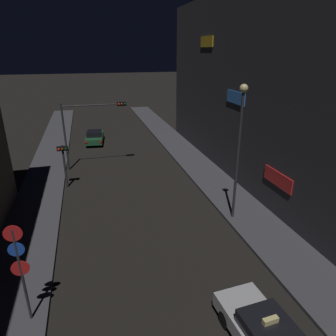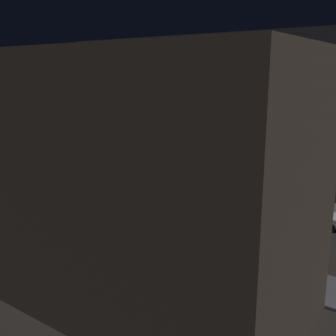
{
  "view_description": "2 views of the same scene",
  "coord_description": "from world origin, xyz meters",
  "px_view_note": "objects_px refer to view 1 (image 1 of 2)",
  "views": [
    {
      "loc": [
        -2.74,
        -0.03,
        9.91
      ],
      "look_at": [
        2.27,
        18.57,
        2.39
      ],
      "focal_mm": 32.29,
      "sensor_mm": 36.0,
      "label": 1
    },
    {
      "loc": [
        -26.31,
        -1.1,
        10.76
      ],
      "look_at": [
        0.44,
        17.9,
        3.09
      ],
      "focal_mm": 43.57,
      "sensor_mm": 36.0,
      "label": 2
    }
  ],
  "objects_px": {
    "street_lamp_near_block": "(240,136)",
    "traffic_light_overhead": "(88,121)",
    "sign_pole_left": "(20,265)",
    "traffic_light_left_kerb": "(64,157)",
    "far_car": "(95,137)",
    "taxi": "(267,336)"
  },
  "relations": [
    {
      "from": "taxi",
      "to": "street_lamp_near_block",
      "type": "distance_m",
      "value": 10.15
    },
    {
      "from": "traffic_light_overhead",
      "to": "street_lamp_near_block",
      "type": "xyz_separation_m",
      "value": [
        8.21,
        -11.44,
        1.13
      ]
    },
    {
      "from": "far_car",
      "to": "traffic_light_overhead",
      "type": "height_order",
      "value": "traffic_light_overhead"
    },
    {
      "from": "traffic_light_overhead",
      "to": "street_lamp_near_block",
      "type": "height_order",
      "value": "street_lamp_near_block"
    },
    {
      "from": "traffic_light_left_kerb",
      "to": "sign_pole_left",
      "type": "bearing_deg",
      "value": -93.82
    },
    {
      "from": "sign_pole_left",
      "to": "traffic_light_overhead",
      "type": "bearing_deg",
      "value": 80.11
    },
    {
      "from": "traffic_light_left_kerb",
      "to": "traffic_light_overhead",
      "type": "bearing_deg",
      "value": 61.9
    },
    {
      "from": "traffic_light_overhead",
      "to": "traffic_light_left_kerb",
      "type": "xyz_separation_m",
      "value": [
        -2.03,
        -3.79,
        -1.79
      ]
    },
    {
      "from": "street_lamp_near_block",
      "to": "far_car",
      "type": "bearing_deg",
      "value": 111.47
    },
    {
      "from": "taxi",
      "to": "far_car",
      "type": "relative_size",
      "value": 0.99
    },
    {
      "from": "traffic_light_overhead",
      "to": "traffic_light_left_kerb",
      "type": "height_order",
      "value": "traffic_light_overhead"
    },
    {
      "from": "sign_pole_left",
      "to": "street_lamp_near_block",
      "type": "relative_size",
      "value": 0.52
    },
    {
      "from": "street_lamp_near_block",
      "to": "traffic_light_overhead",
      "type": "bearing_deg",
      "value": 125.67
    },
    {
      "from": "traffic_light_overhead",
      "to": "traffic_light_left_kerb",
      "type": "relative_size",
      "value": 1.72
    },
    {
      "from": "sign_pole_left",
      "to": "street_lamp_near_block",
      "type": "distance_m",
      "value": 12.46
    },
    {
      "from": "street_lamp_near_block",
      "to": "sign_pole_left",
      "type": "bearing_deg",
      "value": -155.59
    },
    {
      "from": "street_lamp_near_block",
      "to": "traffic_light_left_kerb",
      "type": "bearing_deg",
      "value": 143.24
    },
    {
      "from": "far_car",
      "to": "taxi",
      "type": "bearing_deg",
      "value": -80.55
    },
    {
      "from": "sign_pole_left",
      "to": "street_lamp_near_block",
      "type": "height_order",
      "value": "street_lamp_near_block"
    },
    {
      "from": "traffic_light_left_kerb",
      "to": "street_lamp_near_block",
      "type": "height_order",
      "value": "street_lamp_near_block"
    },
    {
      "from": "taxi",
      "to": "sign_pole_left",
      "type": "distance_m",
      "value": 9.04
    },
    {
      "from": "far_car",
      "to": "sign_pole_left",
      "type": "height_order",
      "value": "sign_pole_left"
    }
  ]
}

